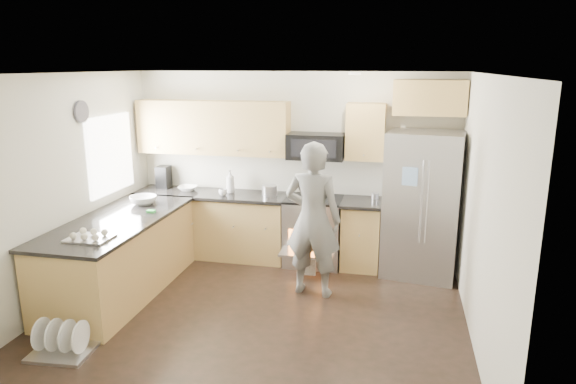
% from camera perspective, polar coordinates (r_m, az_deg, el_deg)
% --- Properties ---
extents(ground, '(4.50, 4.50, 0.00)m').
position_cam_1_polar(ground, '(5.81, -3.58, -13.58)').
color(ground, black).
rests_on(ground, ground).
extents(room_shell, '(4.54, 4.04, 2.62)m').
position_cam_1_polar(room_shell, '(5.28, -4.20, 2.90)').
color(room_shell, beige).
rests_on(room_shell, ground).
extents(back_cabinet_run, '(4.45, 0.64, 2.50)m').
position_cam_1_polar(back_cabinet_run, '(7.20, -4.36, 0.11)').
color(back_cabinet_run, '#A77F43').
rests_on(back_cabinet_run, ground).
extents(peninsula, '(0.96, 2.36, 1.03)m').
position_cam_1_polar(peninsula, '(6.49, -18.14, -6.76)').
color(peninsula, '#A77F43').
rests_on(peninsula, ground).
extents(stove_range, '(0.76, 0.97, 1.79)m').
position_cam_1_polar(stove_range, '(7.02, 2.89, -2.67)').
color(stove_range, '#B7B7BC').
rests_on(stove_range, ground).
extents(refrigerator, '(1.02, 0.84, 1.88)m').
position_cam_1_polar(refrigerator, '(6.79, 14.70, -1.39)').
color(refrigerator, '#B7B7BC').
rests_on(refrigerator, ground).
extents(person, '(0.72, 0.52, 1.85)m').
position_cam_1_polar(person, '(6.01, 2.78, -3.08)').
color(person, gray).
rests_on(person, ground).
extents(dish_rack, '(0.59, 0.49, 0.35)m').
position_cam_1_polar(dish_rack, '(5.54, -23.80, -15.23)').
color(dish_rack, '#B7B7BC').
rests_on(dish_rack, ground).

